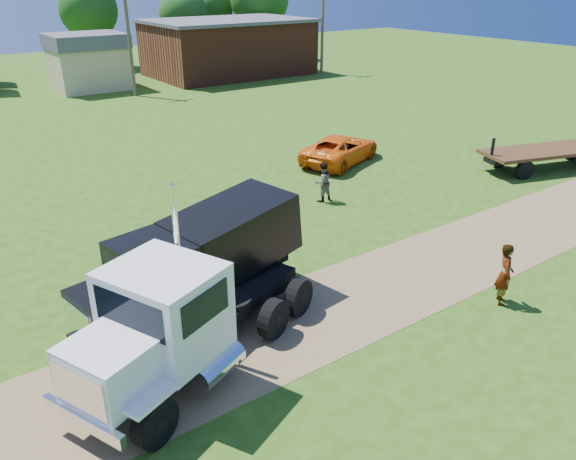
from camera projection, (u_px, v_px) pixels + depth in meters
ground at (370, 292)px, 18.08m from camera, size 140.00×140.00×0.00m
dirt_track at (370, 291)px, 18.08m from camera, size 120.00×4.20×0.01m
white_semi_tractor at (170, 325)px, 13.49m from camera, size 7.98×5.25×4.78m
black_dump_truck at (198, 258)px, 16.42m from camera, size 7.48×3.44×3.17m
orange_pickup at (340, 149)px, 30.17m from camera, size 5.90×4.23×1.49m
flatbed_trailer at (551, 153)px, 29.18m from camera, size 7.89×4.45×1.94m
spectator_a at (505, 274)px, 17.09m from camera, size 0.85×0.85×2.00m
spectator_b at (322, 182)px, 24.93m from camera, size 0.91×0.73×1.78m
brick_building at (228, 47)px, 56.08m from camera, size 15.40×10.40×5.30m
tan_shed at (89, 61)px, 48.78m from camera, size 6.20×5.40×4.70m
utility_poles at (129, 37)px, 45.18m from camera, size 42.20×0.28×9.00m
tree_row at (11, 5)px, 52.81m from camera, size 55.44×14.99×11.53m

